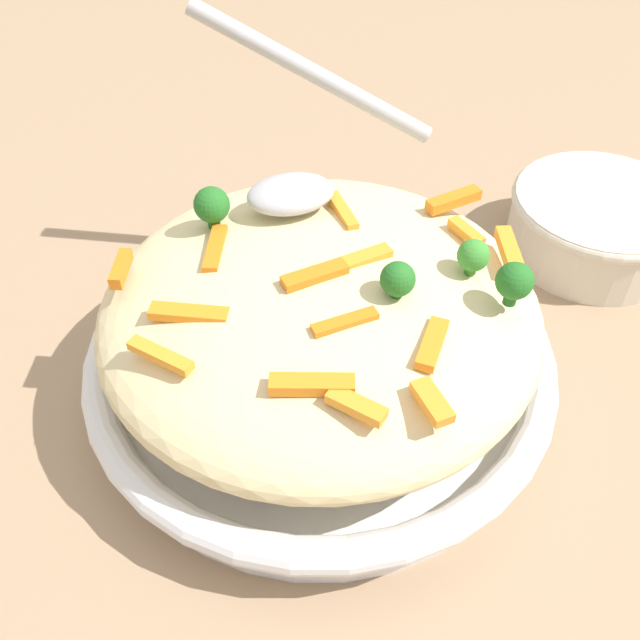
{
  "coord_description": "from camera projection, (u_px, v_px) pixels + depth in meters",
  "views": [
    {
      "loc": [
        0.09,
        0.29,
        0.37
      ],
      "look_at": [
        0.0,
        0.0,
        0.06
      ],
      "focal_mm": 39.29,
      "sensor_mm": 36.0,
      "label": 1
    }
  ],
  "objects": [
    {
      "name": "carrot_piece_8",
      "position": [
        341.0,
        324.0,
        0.37
      ],
      "size": [
        0.04,
        0.01,
        0.01
      ],
      "primitive_type": "cube",
      "rotation": [
        0.0,
        0.0,
        3.25
      ],
      "color": "orange",
      "rests_on": "pasta_mound"
    },
    {
      "name": "serving_spoon",
      "position": [
        304.0,
        144.0,
        0.45
      ],
      "size": [
        0.16,
        0.13,
        0.1
      ],
      "color": "#B7B7BC",
      "rests_on": "pasta_mound"
    },
    {
      "name": "companion_bowl",
      "position": [
        598.0,
        221.0,
        0.56
      ],
      "size": [
        0.14,
        0.14,
        0.05
      ],
      "color": "beige",
      "rests_on": "ground_plane"
    },
    {
      "name": "broccoli_floret_1",
      "position": [
        473.0,
        256.0,
        0.4
      ],
      "size": [
        0.02,
        0.02,
        0.02
      ],
      "color": "#377928",
      "rests_on": "pasta_mound"
    },
    {
      "name": "serving_bowl",
      "position": [
        320.0,
        363.0,
        0.46
      ],
      "size": [
        0.3,
        0.3,
        0.05
      ],
      "color": "silver",
      "rests_on": "ground_plane"
    },
    {
      "name": "pasta_mound",
      "position": [
        320.0,
        310.0,
        0.43
      ],
      "size": [
        0.27,
        0.27,
        0.07
      ],
      "primitive_type": "ellipsoid",
      "color": "beige",
      "rests_on": "serving_bowl"
    },
    {
      "name": "carrot_piece_14",
      "position": [
        215.0,
        250.0,
        0.42
      ],
      "size": [
        0.02,
        0.04,
        0.01
      ],
      "primitive_type": "cube",
      "rotation": [
        0.0,
        0.0,
        1.23
      ],
      "color": "orange",
      "rests_on": "pasta_mound"
    },
    {
      "name": "carrot_piece_5",
      "position": [
        312.0,
        385.0,
        0.35
      ],
      "size": [
        0.04,
        0.02,
        0.01
      ],
      "primitive_type": "cube",
      "rotation": [
        0.0,
        0.0,
        5.98
      ],
      "color": "orange",
      "rests_on": "pasta_mound"
    },
    {
      "name": "carrot_piece_12",
      "position": [
        432.0,
        344.0,
        0.37
      ],
      "size": [
        0.03,
        0.03,
        0.01
      ],
      "primitive_type": "cube",
      "rotation": [
        0.0,
        0.0,
        0.92
      ],
      "color": "orange",
      "rests_on": "pasta_mound"
    },
    {
      "name": "carrot_piece_9",
      "position": [
        454.0,
        200.0,
        0.46
      ],
      "size": [
        0.04,
        0.02,
        0.01
      ],
      "primitive_type": "cube",
      "rotation": [
        0.0,
        0.0,
        3.34
      ],
      "color": "orange",
      "rests_on": "pasta_mound"
    },
    {
      "name": "ground_plane",
      "position": [
        320.0,
        387.0,
        0.48
      ],
      "size": [
        2.4,
        2.4,
        0.0
      ],
      "primitive_type": "plane",
      "color": "#9E7F60"
    },
    {
      "name": "carrot_piece_0",
      "position": [
        362.0,
        259.0,
        0.41
      ],
      "size": [
        0.04,
        0.02,
        0.01
      ],
      "primitive_type": "cube",
      "rotation": [
        0.0,
        0.0,
        0.18
      ],
      "color": "orange",
      "rests_on": "pasta_mound"
    },
    {
      "name": "carrot_piece_2",
      "position": [
        315.0,
        275.0,
        0.39
      ],
      "size": [
        0.04,
        0.02,
        0.01
      ],
      "primitive_type": "cube",
      "rotation": [
        0.0,
        0.0,
        0.16
      ],
      "color": "orange",
      "rests_on": "pasta_mound"
    },
    {
      "name": "carrot_piece_6",
      "position": [
        189.0,
        313.0,
        0.38
      ],
      "size": [
        0.04,
        0.03,
        0.01
      ],
      "primitive_type": "cube",
      "rotation": [
        0.0,
        0.0,
        5.87
      ],
      "color": "orange",
      "rests_on": "pasta_mound"
    },
    {
      "name": "broccoli_floret_0",
      "position": [
        212.0,
        205.0,
        0.43
      ],
      "size": [
        0.02,
        0.02,
        0.03
      ],
      "color": "#205B1C",
      "rests_on": "pasta_mound"
    },
    {
      "name": "broccoli_floret_3",
      "position": [
        398.0,
        280.0,
        0.38
      ],
      "size": [
        0.02,
        0.02,
        0.02
      ],
      "color": "#205B1C",
      "rests_on": "pasta_mound"
    },
    {
      "name": "carrot_piece_1",
      "position": [
        432.0,
        402.0,
        0.34
      ],
      "size": [
        0.01,
        0.03,
        0.01
      ],
      "primitive_type": "cube",
      "rotation": [
        0.0,
        0.0,
        1.68
      ],
      "color": "orange",
      "rests_on": "pasta_mound"
    },
    {
      "name": "carrot_piece_4",
      "position": [
        342.0,
        212.0,
        0.44
      ],
      "size": [
        0.01,
        0.04,
        0.01
      ],
      "primitive_type": "cube",
      "rotation": [
        0.0,
        0.0,
        4.76
      ],
      "color": "orange",
      "rests_on": "pasta_mound"
    },
    {
      "name": "carrot_piece_10",
      "position": [
        356.0,
        406.0,
        0.34
      ],
      "size": [
        0.03,
        0.03,
        0.01
      ],
      "primitive_type": "cube",
      "rotation": [
        0.0,
        0.0,
        2.29
      ],
      "color": "orange",
      "rests_on": "pasta_mound"
    },
    {
      "name": "carrot_piece_3",
      "position": [
        121.0,
        269.0,
        0.41
      ],
      "size": [
        0.02,
        0.03,
        0.01
      ],
      "primitive_type": "cube",
      "rotation": [
        0.0,
        0.0,
        1.24
      ],
      "color": "orange",
      "rests_on": "pasta_mound"
    },
    {
      "name": "broccoli_floret_2",
      "position": [
        514.0,
        282.0,
        0.38
      ],
      "size": [
        0.02,
        0.02,
        0.03
      ],
      "color": "#205B1C",
      "rests_on": "pasta_mound"
    },
    {
      "name": "carrot_piece_11",
      "position": [
        509.0,
        250.0,
        0.42
      ],
      "size": [
        0.02,
        0.04,
        0.01
      ],
      "primitive_type": "cube",
      "rotation": [
        0.0,
        0.0,
        1.3
      ],
      "color": "orange",
      "rests_on": "pasta_mound"
    },
    {
      "name": "carrot_piece_7",
      "position": [
        466.0,
        232.0,
        0.43
      ],
      "size": [
        0.01,
        0.03,
        0.01
      ],
      "primitive_type": "cube",
      "rotation": [
        0.0,
        0.0,
        1.83
      ],
      "color": "orange",
      "rests_on": "pasta_mound"
    },
    {
      "name": "carrot_piece_13",
      "position": [
        160.0,
        355.0,
        0.36
      ],
      "size": [
        0.03,
        0.03,
        0.01
      ],
      "primitive_type": "cube",
      "rotation": [
        0.0,
        0.0,
        2.32
      ],
      "color": "orange",
      "rests_on": "pasta_mound"
    }
  ]
}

